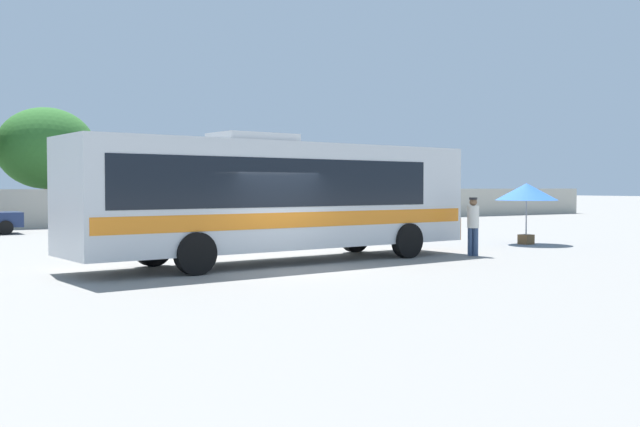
% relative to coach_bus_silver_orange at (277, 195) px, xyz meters
% --- Properties ---
extents(ground_plane, '(300.00, 300.00, 0.00)m').
position_rel_coach_bus_silver_orange_xyz_m(ground_plane, '(-0.64, 8.51, -1.91)').
color(ground_plane, gray).
extents(perimeter_wall, '(80.00, 0.30, 2.02)m').
position_rel_coach_bus_silver_orange_xyz_m(perimeter_wall, '(-0.64, 21.31, -0.90)').
color(perimeter_wall, '#B2AD9E').
rests_on(perimeter_wall, ground_plane).
extents(coach_bus_silver_orange, '(12.26, 3.63, 3.57)m').
position_rel_coach_bus_silver_orange_xyz_m(coach_bus_silver_orange, '(0.00, 0.00, 0.00)').
color(coach_bus_silver_orange, silver).
rests_on(coach_bus_silver_orange, ground_plane).
extents(attendant_by_bus_door, '(0.50, 0.50, 1.80)m').
position_rel_coach_bus_silver_orange_xyz_m(attendant_by_bus_door, '(6.08, -1.44, -0.88)').
color(attendant_by_bus_door, '#33476B').
rests_on(attendant_by_bus_door, ground_plane).
extents(vendor_umbrella_near_gate_blue, '(2.29, 2.29, 2.26)m').
position_rel_coach_bus_silver_orange_xyz_m(vendor_umbrella_near_gate_blue, '(11.02, 0.90, 0.00)').
color(vendor_umbrella_near_gate_blue, gray).
rests_on(vendor_umbrella_near_gate_blue, ground_plane).
extents(roadside_tree_midright, '(5.51, 5.51, 6.71)m').
position_rel_coach_bus_silver_orange_xyz_m(roadside_tree_midright, '(-0.93, 26.01, 2.45)').
color(roadside_tree_midright, brown).
rests_on(roadside_tree_midright, ground_plane).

